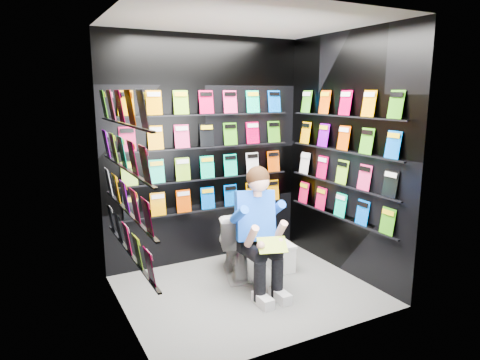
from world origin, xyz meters
TOP-DOWN VIEW (x-y plane):
  - floor at (0.00, 0.00)m, footprint 2.40×2.40m
  - ceiling at (0.00, 0.00)m, footprint 2.40×2.40m
  - wall_back at (0.00, 1.00)m, footprint 2.40×0.04m
  - wall_front at (0.00, -1.00)m, footprint 2.40×0.04m
  - wall_left at (-1.20, 0.00)m, footprint 0.04×2.00m
  - wall_right at (1.20, 0.00)m, footprint 0.04×2.00m
  - comics_back at (0.00, 0.97)m, footprint 2.10×0.06m
  - comics_left at (-1.17, 0.00)m, footprint 0.06×1.70m
  - comics_right at (1.17, 0.00)m, footprint 0.06×1.70m
  - toilet at (0.08, 0.40)m, footprint 0.63×0.84m
  - longbox at (0.61, 0.33)m, footprint 0.24×0.39m
  - longbox_lid at (0.61, 0.33)m, footprint 0.26×0.42m
  - reader at (0.08, 0.02)m, footprint 0.72×0.87m
  - held_comic at (0.08, -0.33)m, footprint 0.31×0.24m

SIDE VIEW (x-z plane):
  - floor at x=0.00m, z-range 0.00..0.00m
  - longbox at x=0.61m, z-range 0.00..0.28m
  - longbox_lid at x=0.61m, z-range 0.28..0.31m
  - toilet at x=0.08m, z-range 0.00..0.73m
  - held_comic at x=0.08m, z-range 0.52..0.64m
  - reader at x=0.08m, z-range 0.08..1.45m
  - wall_back at x=0.00m, z-range 0.00..2.60m
  - wall_front at x=0.00m, z-range 0.00..2.60m
  - wall_left at x=-1.20m, z-range 0.00..2.60m
  - wall_right at x=1.20m, z-range 0.00..2.60m
  - comics_back at x=0.00m, z-range 0.62..1.99m
  - comics_left at x=-1.17m, z-range 0.62..1.99m
  - comics_right at x=1.17m, z-range 0.62..1.99m
  - ceiling at x=0.00m, z-range 2.60..2.60m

